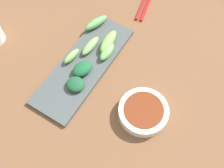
# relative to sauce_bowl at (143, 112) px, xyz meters

# --- Properties ---
(tabletop) EXTENTS (2.10, 2.10, 0.02)m
(tabletop) POSITION_rel_sauce_bowl_xyz_m (0.13, -0.03, -0.03)
(tabletop) COLOR brown
(tabletop) RESTS_ON ground
(sauce_bowl) EXTENTS (0.13, 0.13, 0.03)m
(sauce_bowl) POSITION_rel_sauce_bowl_xyz_m (0.00, 0.00, 0.00)
(sauce_bowl) COLOR silver
(sauce_bowl) RESTS_ON tabletop
(serving_plate) EXTENTS (0.13, 0.37, 0.01)m
(serving_plate) POSITION_rel_sauce_bowl_xyz_m (0.22, -0.05, -0.01)
(serving_plate) COLOR #434B4C
(serving_plate) RESTS_ON tabletop
(broccoli_stalk_0) EXTENTS (0.05, 0.09, 0.03)m
(broccoli_stalk_0) POSITION_rel_sauce_bowl_xyz_m (0.27, -0.19, 0.01)
(broccoli_stalk_0) COLOR #5DA059
(broccoli_stalk_0) RESTS_ON serving_plate
(broccoli_leafy_1) EXTENTS (0.06, 0.07, 0.03)m
(broccoli_leafy_1) POSITION_rel_sauce_bowl_xyz_m (0.21, -0.02, 0.01)
(broccoli_leafy_1) COLOR #1A5731
(broccoli_leafy_1) RESTS_ON serving_plate
(broccoli_stalk_2) EXTENTS (0.03, 0.06, 0.02)m
(broccoli_stalk_2) POSITION_rel_sauce_bowl_xyz_m (0.26, -0.04, 0.01)
(broccoli_stalk_2) COLOR #77B256
(broccoli_stalk_2) RESTS_ON serving_plate
(broccoli_stalk_3) EXTENTS (0.03, 0.07, 0.02)m
(broccoli_stalk_3) POSITION_rel_sauce_bowl_xyz_m (0.18, -0.11, 0.01)
(broccoli_stalk_3) COLOR #68B758
(broccoli_stalk_3) RESTS_ON serving_plate
(broccoli_stalk_4) EXTENTS (0.04, 0.09, 0.03)m
(broccoli_stalk_4) POSITION_rel_sauce_bowl_xyz_m (0.20, -0.14, 0.01)
(broccoli_stalk_4) COLOR #75B64D
(broccoli_stalk_4) RESTS_ON serving_plate
(broccoli_stalk_5) EXTENTS (0.03, 0.08, 0.02)m
(broccoli_stalk_5) POSITION_rel_sauce_bowl_xyz_m (0.24, -0.10, 0.01)
(broccoli_stalk_5) COLOR #74A457
(broccoli_stalk_5) RESTS_ON serving_plate
(broccoli_leafy_6) EXTENTS (0.05, 0.05, 0.02)m
(broccoli_leafy_6) POSITION_rel_sauce_bowl_xyz_m (0.20, 0.03, 0.01)
(broccoli_leafy_6) COLOR #1A4E2E
(broccoli_leafy_6) RESTS_ON serving_plate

